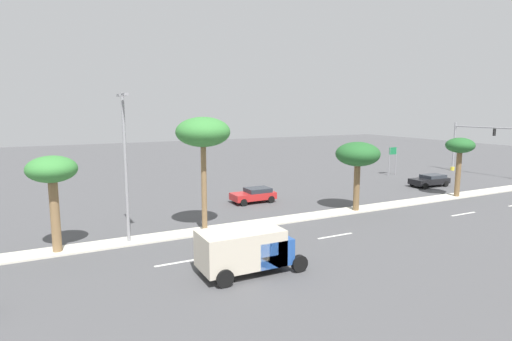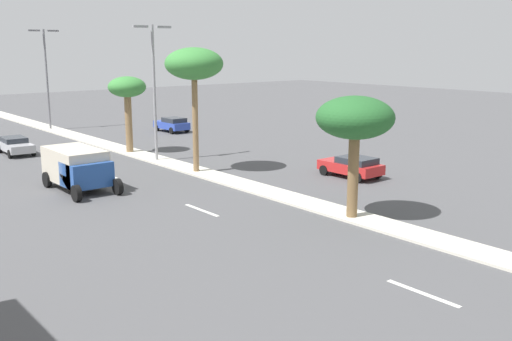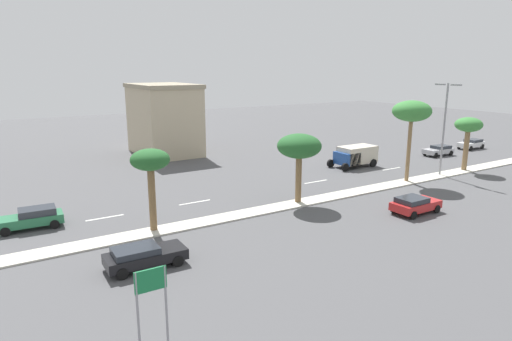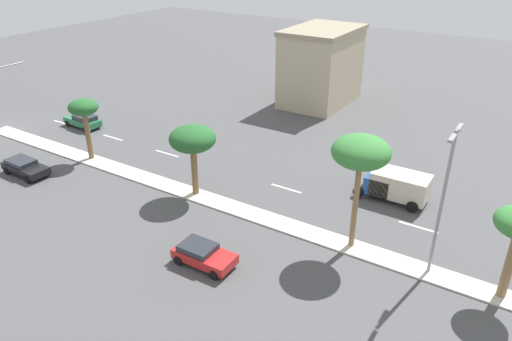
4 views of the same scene
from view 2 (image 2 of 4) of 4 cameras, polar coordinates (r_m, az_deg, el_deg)
name	(u,v)px [view 2 (image 2 of 4)]	position (r m, az deg, el deg)	size (l,w,h in m)	color
ground_plane	(259,190)	(33.28, 0.28, -1.91)	(160.00, 160.00, 0.00)	#4C4C4F
median_curb	(170,163)	(40.98, -8.35, 0.69)	(1.80, 86.80, 0.12)	beige
lane_stripe_mid	(423,293)	(20.49, 15.94, -11.43)	(0.20, 2.80, 0.01)	silver
lane_stripe_far	(202,210)	(29.32, -5.31, -3.88)	(0.20, 2.80, 0.01)	silver
lane_stripe_front	(107,174)	(38.50, -14.37, -0.37)	(0.20, 2.80, 0.01)	silver
palm_tree_left	(355,120)	(27.19, 9.64, 4.91)	(3.62, 3.62, 5.70)	brown
palm_tree_inboard	(194,65)	(37.15, -6.06, 10.15)	(3.66, 3.66, 7.85)	olive
palm_tree_front	(127,90)	(45.27, -12.46, 7.67)	(2.83, 2.83, 5.71)	olive
street_lamp_mid	(154,81)	(41.57, -9.92, 8.55)	(2.90, 0.24, 9.36)	gray
street_lamp_leading	(46,71)	(60.58, -19.77, 9.14)	(2.90, 0.24, 9.53)	slate
sedan_red_trailing	(352,166)	(36.88, 9.33, 0.45)	(2.06, 4.00, 1.32)	red
sedan_silver_center	(16,145)	(47.84, -22.41, 2.30)	(2.04, 4.15, 1.27)	#B2B2B7
sedan_blue_right	(172,124)	(56.59, -8.18, 4.51)	(1.96, 3.85, 1.40)	#2D47AD
box_truck	(78,168)	(34.55, -16.96, 0.28)	(2.63, 5.46, 2.33)	#234C99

